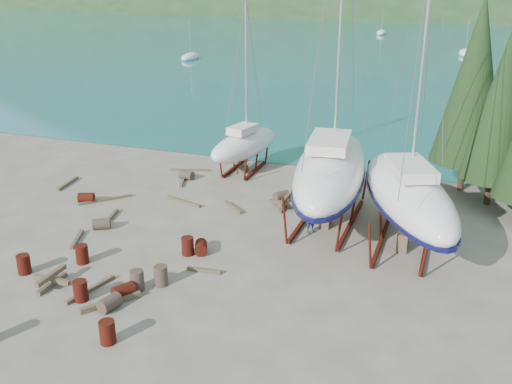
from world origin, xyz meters
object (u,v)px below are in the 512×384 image
(large_sailboat_far, at_px, (408,194))
(worker, at_px, (311,216))
(small_sailboat_shore, at_px, (245,144))
(large_sailboat_near, at_px, (330,169))

(large_sailboat_far, relative_size, worker, 9.06)
(large_sailboat_far, relative_size, small_sailboat_shore, 1.48)
(large_sailboat_far, xyz_separation_m, small_sailboat_shore, (-11.36, 7.99, -0.86))
(large_sailboat_near, bearing_deg, small_sailboat_shore, 131.72)
(large_sailboat_near, relative_size, small_sailboat_shore, 1.67)
(large_sailboat_far, distance_m, small_sailboat_shore, 13.91)
(small_sailboat_shore, xyz_separation_m, worker, (6.73, -8.01, -0.93))
(large_sailboat_far, bearing_deg, worker, 157.23)
(large_sailboat_near, xyz_separation_m, small_sailboat_shore, (-7.26, 6.48, -1.16))
(large_sailboat_near, xyz_separation_m, large_sailboat_far, (4.10, -1.50, -0.30))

